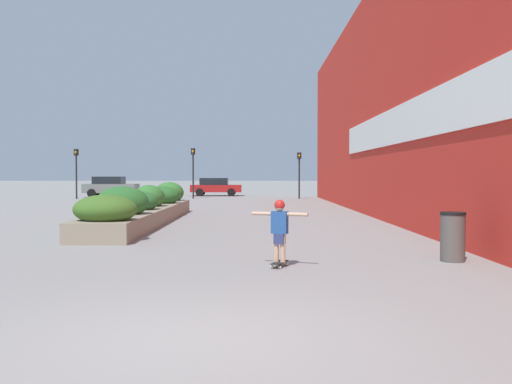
% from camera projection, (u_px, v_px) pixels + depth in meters
% --- Properties ---
extents(ground_plane, '(300.00, 300.00, 0.00)m').
position_uv_depth(ground_plane, '(188.00, 339.00, 5.81)').
color(ground_plane, gray).
extents(building_wall_right, '(0.67, 44.46, 9.24)m').
position_uv_depth(building_wall_right, '(391.00, 92.00, 20.14)').
color(building_wall_right, red).
rests_on(building_wall_right, ground_plane).
extents(planter_box, '(1.69, 12.71, 1.35)m').
position_uv_depth(planter_box, '(142.00, 208.00, 19.78)').
color(planter_box, gray).
rests_on(planter_box, ground_plane).
extents(skateboard, '(0.36, 0.60, 0.09)m').
position_uv_depth(skateboard, '(277.00, 263.00, 10.33)').
color(skateboard, black).
rests_on(skateboard, ground_plane).
extents(skateboarder, '(1.01, 0.43, 1.13)m').
position_uv_depth(skateboarder, '(277.00, 224.00, 10.31)').
color(skateboarder, tan).
rests_on(skateboarder, skateboard).
extents(trash_bin, '(0.49, 0.49, 0.96)m').
position_uv_depth(trash_bin, '(450.00, 236.00, 11.00)').
color(trash_bin, '#514C47').
rests_on(trash_bin, ground_plane).
extents(car_leftmost, '(3.89, 1.97, 1.53)m').
position_uv_depth(car_leftmost, '(108.00, 186.00, 42.45)').
color(car_leftmost, slate).
rests_on(car_leftmost, ground_plane).
extents(car_center_left, '(4.79, 2.04, 1.49)m').
position_uv_depth(car_center_left, '(401.00, 186.00, 42.93)').
color(car_center_left, maroon).
rests_on(car_center_left, ground_plane).
extents(car_center_right, '(3.97, 1.92, 1.41)m').
position_uv_depth(car_center_right, '(213.00, 187.00, 44.97)').
color(car_center_right, maroon).
rests_on(car_center_right, ground_plane).
extents(traffic_light_left, '(0.28, 0.30, 3.53)m').
position_uv_depth(traffic_light_left, '(190.00, 164.00, 39.73)').
color(traffic_light_left, black).
rests_on(traffic_light_left, ground_plane).
extents(traffic_light_right, '(0.28, 0.30, 3.22)m').
position_uv_depth(traffic_light_right, '(296.00, 167.00, 39.44)').
color(traffic_light_right, black).
rests_on(traffic_light_right, ground_plane).
extents(traffic_light_far_left, '(0.28, 0.30, 3.44)m').
position_uv_depth(traffic_light_far_left, '(73.00, 165.00, 39.04)').
color(traffic_light_far_left, black).
rests_on(traffic_light_far_left, ground_plane).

